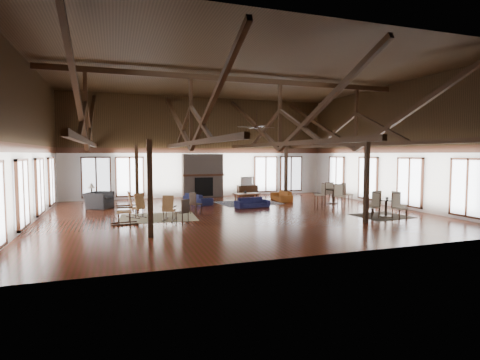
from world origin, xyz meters
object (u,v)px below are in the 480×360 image
object	(u,v)px
sofa_navy_left	(198,199)
tv_console	(247,190)
coffee_table	(247,194)
sofa_orange	(281,196)
cafe_table_near	(386,205)
armchair	(99,200)
cafe_table_far	(334,193)
sofa_navy_front	(252,203)

from	to	relation	value
sofa_navy_left	tv_console	xyz separation A→B (m)	(3.85, 3.08, 0.04)
coffee_table	sofa_orange	bearing A→B (deg)	0.28
sofa_navy_left	cafe_table_near	bearing A→B (deg)	-152.20
sofa_orange	tv_console	size ratio (longest dim) A/B	1.47
coffee_table	armchair	world-z (taller)	armchair
sofa_navy_left	cafe_table_far	distance (m)	7.12
cafe_table_far	tv_console	world-z (taller)	cafe_table_far
armchair	cafe_table_near	world-z (taller)	cafe_table_near
tv_console	sofa_navy_front	bearing A→B (deg)	-107.31
cafe_table_near	tv_console	world-z (taller)	cafe_table_near
sofa_navy_left	coffee_table	distance (m)	2.59
sofa_orange	sofa_navy_left	bearing A→B (deg)	-84.81
sofa_orange	cafe_table_far	xyz separation A→B (m)	(2.08, -2.00, 0.26)
cafe_table_near	cafe_table_far	size ratio (longest dim) A/B	0.95
sofa_orange	tv_console	bearing A→B (deg)	-158.36
sofa_navy_front	sofa_orange	world-z (taller)	sofa_orange
sofa_navy_front	armchair	xyz separation A→B (m)	(-7.07, 2.08, 0.15)
cafe_table_far	sofa_navy_left	bearing A→B (deg)	163.30
sofa_navy_left	armchair	distance (m)	4.83
cafe_table_near	cafe_table_far	bearing A→B (deg)	86.77
coffee_table	armchair	distance (m)	7.39
sofa_navy_front	tv_console	size ratio (longest dim) A/B	1.31
armchair	coffee_table	bearing A→B (deg)	-67.36
cafe_table_far	tv_console	distance (m)	5.92
tv_console	coffee_table	bearing A→B (deg)	-110.45
armchair	cafe_table_far	bearing A→B (deg)	-74.14
sofa_navy_left	armchair	size ratio (longest dim) A/B	1.56
sofa_navy_left	coffee_table	world-z (taller)	sofa_navy_left
coffee_table	cafe_table_near	world-z (taller)	cafe_table_near
cafe_table_far	tv_console	xyz separation A→B (m)	(-2.97, 5.12, -0.21)
sofa_navy_left	coffee_table	size ratio (longest dim) A/B	1.30
sofa_navy_left	cafe_table_near	distance (m)	9.14
sofa_navy_front	tv_console	world-z (taller)	tv_console
armchair	tv_console	distance (m)	9.19
sofa_navy_front	sofa_orange	bearing A→B (deg)	32.23
sofa_navy_front	sofa_navy_left	distance (m)	3.05
sofa_navy_front	armchair	world-z (taller)	armchair
sofa_navy_left	armchair	xyz separation A→B (m)	(-4.83, 0.02, 0.12)
sofa_navy_left	sofa_orange	size ratio (longest dim) A/B	1.01
armchair	tv_console	size ratio (longest dim) A/B	0.95
sofa_orange	cafe_table_near	size ratio (longest dim) A/B	0.95
cafe_table_far	armchair	bearing A→B (deg)	169.92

